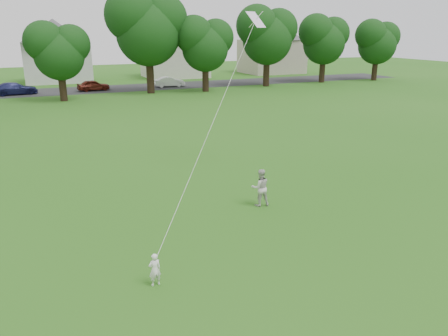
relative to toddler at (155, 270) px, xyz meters
name	(u,v)px	position (x,y,z in m)	size (l,w,h in m)	color
ground	(184,275)	(0.88, 0.18, -0.47)	(160.00, 160.00, 0.00)	#255F15
street	(65,91)	(0.88, 42.18, -0.47)	(90.00, 7.00, 0.01)	#2D2D30
toddler	(155,270)	(0.00, 0.00, 0.00)	(0.34, 0.23, 0.94)	white
older_boy	(260,188)	(5.21, 3.84, 0.27)	(0.72, 0.56, 1.48)	beige
kite	(218,109)	(3.63, 4.23, 3.37)	(4.22, 4.75, 12.81)	white
tree_row	(87,34)	(3.14, 36.54, 5.65)	(82.65, 8.12, 10.98)	black
house_row	(65,44)	(2.06, 52.18, 4.30)	(76.26, 12.54, 9.83)	silver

